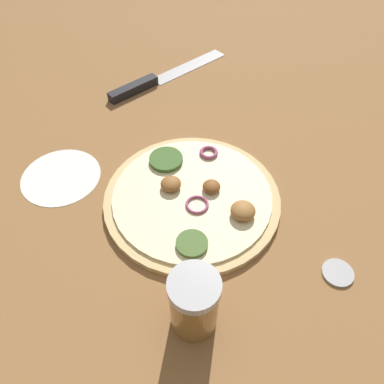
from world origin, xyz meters
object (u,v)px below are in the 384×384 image
(pizza, at_px, (192,197))
(spice_jar, at_px, (194,303))
(loose_cap, at_px, (338,272))
(knife, at_px, (150,82))

(pizza, height_order, spice_jar, spice_jar)
(spice_jar, distance_m, loose_cap, 0.20)
(knife, bearing_deg, loose_cap, -97.65)
(pizza, height_order, knife, pizza)
(knife, distance_m, spice_jar, 0.50)
(spice_jar, xyz_separation_m, loose_cap, (0.20, -0.00, -0.04))
(knife, xyz_separation_m, loose_cap, (0.12, -0.50, -0.00))
(knife, height_order, loose_cap, knife)
(knife, xyz_separation_m, spice_jar, (-0.08, -0.50, 0.04))
(pizza, relative_size, spice_jar, 2.82)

